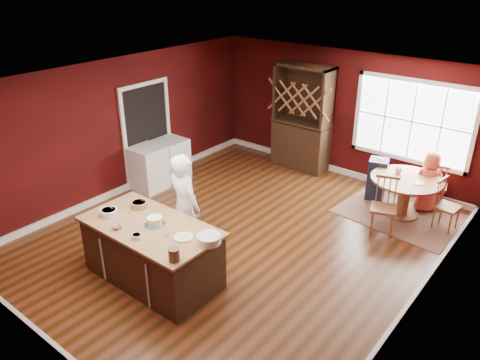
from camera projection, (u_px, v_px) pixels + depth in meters
name	position (u px, v px, depth m)	size (l,w,h in m)	color
room_shell	(240.00, 165.00, 7.52)	(7.00, 7.00, 7.00)	maroon
window	(412.00, 121.00, 9.05)	(2.36, 0.10, 1.66)	white
doorway	(147.00, 135.00, 9.76)	(0.08, 1.26, 2.13)	white
kitchen_island	(152.00, 253.00, 6.85)	(2.07, 1.08, 0.92)	black
dining_table	(405.00, 189.00, 8.55)	(1.28, 1.28, 0.75)	brown
baker	(184.00, 206.00, 7.27)	(0.63, 0.42, 1.73)	white
layer_cake	(155.00, 221.00, 6.62)	(0.30, 0.30, 0.12)	white
bowl_blue	(109.00, 212.00, 6.87)	(0.25, 0.25, 0.10)	white
bowl_yellow	(139.00, 205.00, 7.10)	(0.25, 0.25, 0.09)	#956747
bowl_pink	(117.00, 227.00, 6.54)	(0.14, 0.14, 0.05)	silver
bowl_olive	(137.00, 236.00, 6.33)	(0.14, 0.14, 0.05)	silver
drinking_glass	(165.00, 231.00, 6.36)	(0.07, 0.07, 0.14)	silver
dinner_plate	(184.00, 237.00, 6.34)	(0.27, 0.27, 0.02)	beige
white_tub	(209.00, 239.00, 6.21)	(0.33, 0.33, 0.11)	white
stoneware_crock	(174.00, 254.00, 5.83)	(0.14, 0.14, 0.17)	#492D1E
rug	(401.00, 214.00, 8.77)	(2.13, 1.64, 0.01)	brown
chair_east	(448.00, 205.00, 8.14)	(0.39, 0.37, 0.94)	brown
chair_south	(384.00, 206.00, 8.01)	(0.43, 0.41, 1.02)	brown
chair_north	(437.00, 184.00, 8.93)	(0.38, 0.37, 0.92)	brown
seated_woman	(429.00, 181.00, 8.71)	(0.58, 0.38, 1.18)	#D15342
high_chair	(377.00, 178.00, 9.20)	(0.35, 0.35, 0.87)	black
toddler	(376.00, 160.00, 9.10)	(0.18, 0.14, 0.26)	#8CA5BF
table_plate	(419.00, 183.00, 8.27)	(0.19, 0.19, 0.01)	beige
table_cup	(398.00, 171.00, 8.65)	(0.13, 0.13, 0.10)	silver
hutch	(302.00, 118.00, 10.33)	(1.28, 0.53, 2.34)	black
washer	(149.00, 168.00, 9.59)	(0.63, 0.61, 0.91)	white
dryer	(171.00, 159.00, 10.05)	(0.62, 0.60, 0.90)	silver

